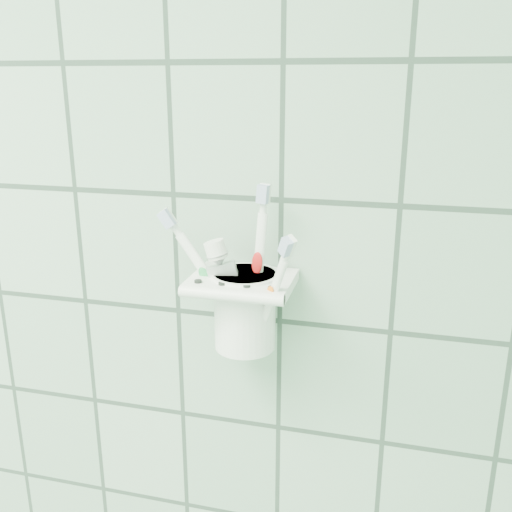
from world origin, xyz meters
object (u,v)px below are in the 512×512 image
Objects in this scene: toothbrush_pink at (252,268)px; toothbrush_orange at (257,272)px; holder_bracket at (242,283)px; cup at (245,307)px; toothbrush_blue at (252,264)px; toothpaste_tube at (243,284)px.

toothbrush_pink reaches higher than toothbrush_orange.
toothbrush_pink reaches higher than holder_bracket.
cup is 0.06m from toothbrush_blue.
toothbrush_blue is at bearing 51.05° from toothpaste_tube.
toothpaste_tube is at bearing -87.71° from cup.
cup is 0.05m from toothbrush_orange.
toothbrush_orange reaches higher than holder_bracket.
toothbrush_pink is (0.01, -0.00, 0.02)m from holder_bracket.
holder_bracket is 0.03m from toothbrush_blue.
toothpaste_tube is (0.00, -0.01, 0.00)m from holder_bracket.
toothbrush_blue is 1.38× the size of toothpaste_tube.
cup is at bearing 78.78° from toothpaste_tube.
toothbrush_pink is (0.01, -0.01, 0.05)m from cup.
toothpaste_tube is (-0.01, -0.00, -0.02)m from toothbrush_pink.
cup is (0.00, 0.00, -0.03)m from holder_bracket.
toothbrush_orange is at bearing 65.89° from toothbrush_pink.
toothbrush_orange is (0.00, 0.01, -0.01)m from toothbrush_pink.
toothbrush_blue is at bearing 47.41° from holder_bracket.
holder_bracket is 0.02m from toothbrush_orange.
toothbrush_blue is (0.01, 0.01, 0.05)m from cup.
cup is at bearing -129.40° from toothbrush_blue.
toothpaste_tube is at bearing -105.37° from toothbrush_blue.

